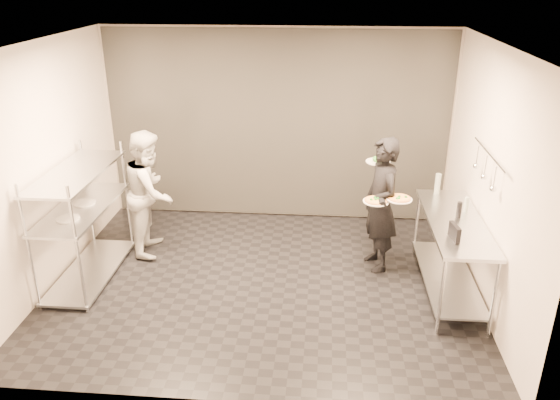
# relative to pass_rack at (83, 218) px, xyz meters

# --- Properties ---
(room_shell) EXTENTS (5.00, 4.00, 2.80)m
(room_shell) POSITION_rel_pass_rack_xyz_m (2.15, 1.18, 0.63)
(room_shell) COLOR black
(room_shell) RESTS_ON ground
(pass_rack) EXTENTS (0.60, 1.60, 1.50)m
(pass_rack) POSITION_rel_pass_rack_xyz_m (0.00, 0.00, 0.00)
(pass_rack) COLOR silver
(pass_rack) RESTS_ON ground
(prep_counter) EXTENTS (0.60, 1.80, 0.92)m
(prep_counter) POSITION_rel_pass_rack_xyz_m (4.33, 0.00, -0.14)
(prep_counter) COLOR silver
(prep_counter) RESTS_ON ground
(utensil_rail) EXTENTS (0.07, 1.20, 0.31)m
(utensil_rail) POSITION_rel_pass_rack_xyz_m (4.58, 0.00, 0.78)
(utensil_rail) COLOR silver
(utensil_rail) RESTS_ON room_shell
(waiter) EXTENTS (0.58, 0.71, 1.70)m
(waiter) POSITION_rel_pass_rack_xyz_m (3.55, 0.52, 0.08)
(waiter) COLOR black
(waiter) RESTS_ON ground
(chef) EXTENTS (0.68, 0.85, 1.65)m
(chef) POSITION_rel_pass_rack_xyz_m (0.60, 0.74, 0.06)
(chef) COLOR beige
(chef) RESTS_ON ground
(pizza_plate_near) EXTENTS (0.31, 0.31, 0.05)m
(pizza_plate_near) POSITION_rel_pass_rack_xyz_m (3.47, 0.28, 0.24)
(pizza_plate_near) COLOR silver
(pizza_plate_near) RESTS_ON waiter
(pizza_plate_far) EXTENTS (0.30, 0.30, 0.05)m
(pizza_plate_far) POSITION_rel_pass_rack_xyz_m (3.73, 0.27, 0.28)
(pizza_plate_far) COLOR silver
(pizza_plate_far) RESTS_ON waiter
(salad_plate) EXTENTS (0.30, 0.30, 0.07)m
(salad_plate) POSITION_rel_pass_rack_xyz_m (3.51, 0.78, 0.56)
(salad_plate) COLOR silver
(salad_plate) RESTS_ON waiter
(pos_monitor) EXTENTS (0.08, 0.23, 0.16)m
(pos_monitor) POSITION_rel_pass_rack_xyz_m (4.21, -0.49, 0.23)
(pos_monitor) COLOR black
(pos_monitor) RESTS_ON prep_counter
(bottle_green) EXTENTS (0.07, 0.07, 0.25)m
(bottle_green) POSITION_rel_pass_rack_xyz_m (4.26, 0.80, 0.28)
(bottle_green) COLOR gray
(bottle_green) RESTS_ON prep_counter
(bottle_clear) EXTENTS (0.05, 0.05, 0.18)m
(bottle_clear) POSITION_rel_pass_rack_xyz_m (4.49, 0.24, 0.24)
(bottle_clear) COLOR gray
(bottle_clear) RESTS_ON prep_counter
(bottle_dark) EXTENTS (0.05, 0.05, 0.19)m
(bottle_dark) POSITION_rel_pass_rack_xyz_m (4.37, 0.07, 0.25)
(bottle_dark) COLOR black
(bottle_dark) RESTS_ON prep_counter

